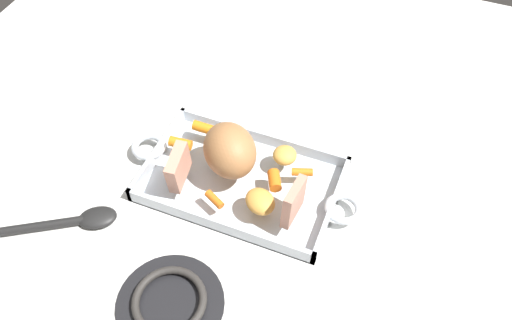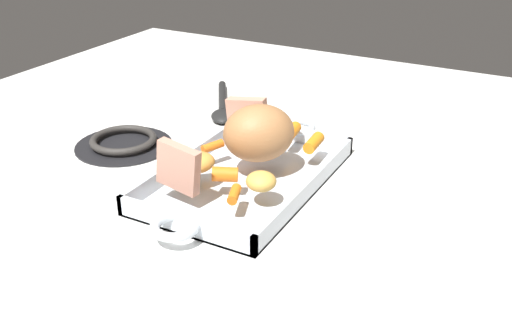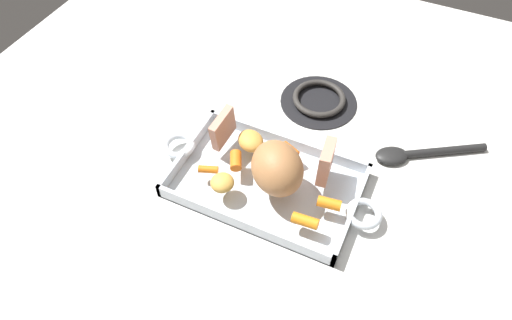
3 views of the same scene
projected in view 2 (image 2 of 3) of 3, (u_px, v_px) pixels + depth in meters
ground_plane at (246, 182)px, 1.01m from camera, size 1.65×1.65×0.00m
roasting_dish at (246, 176)px, 1.00m from camera, size 0.49×0.24×0.03m
pork_roast at (259, 133)px, 0.99m from camera, size 0.16×0.16×0.10m
roast_slice_outer at (178, 167)px, 0.90m from camera, size 0.02×0.08×0.08m
roast_slice_thick at (248, 118)px, 1.08m from camera, size 0.03×0.08×0.08m
baby_carrot_center_right at (234, 194)px, 0.88m from camera, size 0.04×0.03×0.02m
baby_carrot_northwest at (292, 131)px, 1.09m from camera, size 0.05×0.03×0.02m
baby_carrot_long at (227, 175)px, 0.93m from camera, size 0.04×0.05×0.03m
baby_carrot_short at (213, 146)px, 1.04m from camera, size 0.04×0.03×0.02m
baby_carrot_northeast at (314, 143)px, 1.05m from camera, size 0.05×0.02×0.02m
potato_whole at (196, 163)px, 0.96m from camera, size 0.08×0.08×0.03m
potato_corner at (261, 181)px, 0.91m from camera, size 0.06×0.06×0.03m
stove_burner_rear at (124, 142)px, 1.14m from camera, size 0.19×0.19×0.02m
serving_spoon at (223, 107)px, 1.30m from camera, size 0.23×0.16×0.02m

